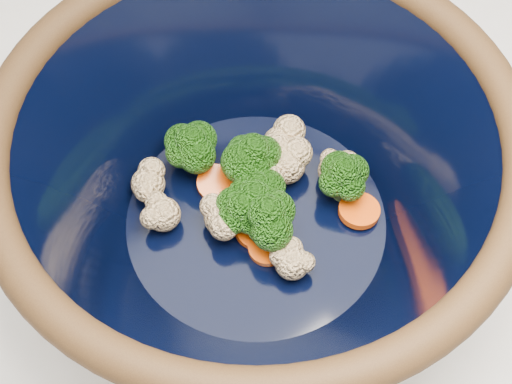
# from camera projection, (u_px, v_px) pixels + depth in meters

# --- Properties ---
(mixing_bowl) EXTENTS (0.40, 0.40, 0.16)m
(mixing_bowl) POSITION_uv_depth(u_px,v_px,m) (256.00, 180.00, 0.52)
(mixing_bowl) COLOR black
(mixing_bowl) RESTS_ON counter
(vegetable_pile) EXTENTS (0.16, 0.16, 0.06)m
(vegetable_pile) POSITION_uv_depth(u_px,v_px,m) (256.00, 188.00, 0.55)
(vegetable_pile) COLOR #608442
(vegetable_pile) RESTS_ON mixing_bowl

